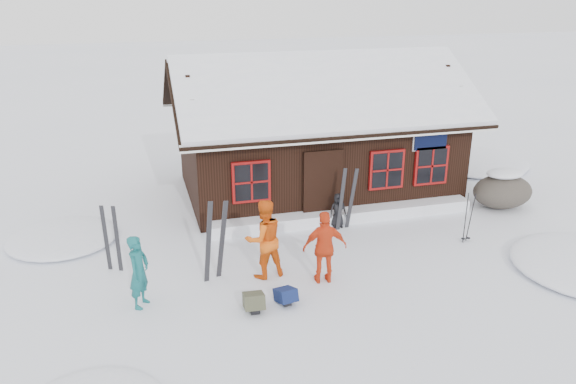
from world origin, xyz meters
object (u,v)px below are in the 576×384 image
Objects in this scene: ski_poles at (468,218)px; skier_orange_right at (325,247)px; skier_crouched at (338,210)px; backpack_olive at (254,304)px; skier_teal at (139,272)px; backpack_blue at (286,298)px; boulder at (503,190)px; ski_pair_left at (215,242)px; skier_orange_left at (264,239)px.

skier_orange_right is at bearing -166.57° from ski_poles.
ski_poles is at bearing -31.50° from skier_crouched.
skier_teal is at bearing 164.11° from backpack_olive.
skier_crouched is (1.35, 2.78, -0.35)m from skier_orange_right.
backpack_blue is (-1.07, -0.67, -0.70)m from skier_orange_right.
backpack_blue is (2.88, -0.72, -0.65)m from skier_teal.
skier_crouched is (5.31, 2.72, -0.30)m from skier_teal.
boulder is at bearing -46.40° from skier_teal.
ski_pair_left is at bearing -37.06° from skier_teal.
boulder is 3.30× the size of backpack_olive.
ski_poles is (6.51, 0.20, -0.26)m from ski_pair_left.
skier_orange_left reaches higher than skier_crouched.
backpack_olive is at bearing 29.90° from skier_orange_right.
backpack_olive is (-8.33, -3.60, -0.39)m from boulder.
backpack_blue is 0.89× the size of backpack_olive.
ski_poles is 5.58m from backpack_blue.
skier_crouched reaches higher than backpack_blue.
ski_pair_left reaches higher than backpack_olive.
ski_pair_left is at bearing 112.67° from backpack_olive.
skier_crouched is at bearing -150.57° from skier_orange_left.
skier_orange_left is (2.74, 0.56, 0.14)m from skier_teal.
boulder reaches higher than backpack_olive.
skier_teal is 2.87× the size of backpack_olive.
backpack_blue is at bearing 38.61° from skier_orange_right.
backpack_olive is at bearing -163.60° from ski_poles.
skier_orange_right is (3.96, -0.05, 0.05)m from skier_teal.
boulder is 0.95× the size of ski_pair_left.
skier_orange_right is at bearing -115.80° from skier_crouched.
skier_orange_left reaches higher than boulder.
backpack_olive is (-3.12, -3.53, -0.34)m from skier_crouched.
skier_teal reaches higher than ski_poles.
ski_pair_left reaches higher than skier_teal.
skier_teal is 0.87× the size of boulder.
skier_teal is 3.21× the size of backpack_blue.
backpack_olive is (2.19, -0.81, -0.63)m from skier_teal.
boulder is at bearing 38.12° from ski_poles.
skier_orange_right is 1.23× the size of ski_poles.
backpack_olive is at bearing 177.68° from backpack_blue.
skier_orange_left is 1.02× the size of boulder.
skier_crouched is 0.51× the size of ski_pair_left.
skier_crouched reaches higher than backpack_olive.
ski_poles is at bearing -159.78° from skier_orange_right.
skier_teal is 3.04m from backpack_blue.
ski_pair_left is (-1.06, 0.19, -0.02)m from skier_orange_left.
backpack_blue is at bearing -58.76° from ski_pair_left.
backpack_olive is (-1.77, -0.75, -0.69)m from skier_orange_right.
skier_crouched is 3.38m from ski_poles.
backpack_blue is (1.21, -1.47, -0.77)m from ski_pair_left.
boulder is 9.09m from ski_pair_left.
skier_crouched is 0.71× the size of ski_poles.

